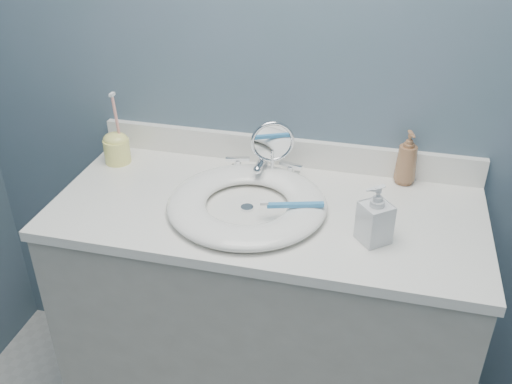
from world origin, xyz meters
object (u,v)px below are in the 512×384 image
(soap_bottle_amber, at_px, (407,158))
(toothbrush_holder, at_px, (117,147))
(makeup_mirror, at_px, (272,149))
(soap_bottle_clear, at_px, (376,214))

(soap_bottle_amber, relative_size, toothbrush_holder, 0.70)
(soap_bottle_amber, bearing_deg, makeup_mirror, 173.03)
(soap_bottle_clear, distance_m, toothbrush_holder, 0.87)
(makeup_mirror, relative_size, soap_bottle_amber, 1.15)
(soap_bottle_clear, bearing_deg, soap_bottle_amber, 128.56)
(makeup_mirror, relative_size, toothbrush_holder, 0.81)
(makeup_mirror, xyz_separation_m, soap_bottle_clear, (0.32, -0.25, -0.03))
(soap_bottle_clear, xyz_separation_m, toothbrush_holder, (-0.83, 0.24, -0.03))
(soap_bottle_amber, relative_size, soap_bottle_clear, 1.04)
(makeup_mirror, xyz_separation_m, toothbrush_holder, (-0.51, -0.00, -0.05))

